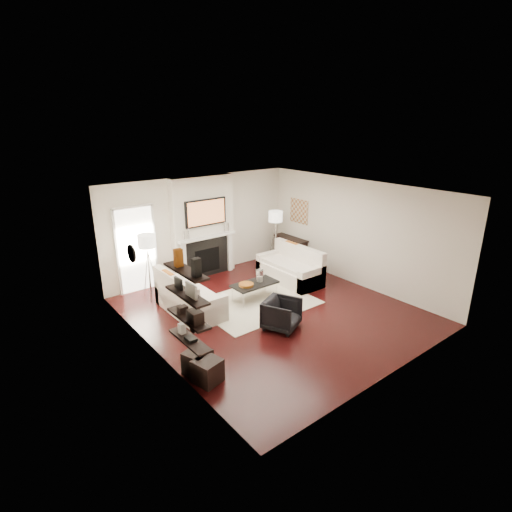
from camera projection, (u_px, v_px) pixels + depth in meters
room_envelope at (273, 254)px, 8.50m from camera, size 6.00×6.00×6.00m
chimney_breast at (203, 227)px, 10.64m from camera, size 1.80×0.25×2.70m
fireplace_surround at (207, 258)px, 10.81m from camera, size 1.30×0.02×1.04m
firebox at (207, 260)px, 10.83m from camera, size 0.75×0.02×0.65m
mantel_pilaster_l at (184, 263)px, 10.36m from camera, size 0.12×0.08×1.10m
mantel_pilaster_r at (230, 252)px, 11.20m from camera, size 0.12×0.08×1.10m
mantel_shelf at (207, 237)px, 10.58m from camera, size 1.70×0.18×0.07m
tv_body at (206, 212)px, 10.38m from camera, size 1.20×0.06×0.70m
tv_screen at (206, 213)px, 10.36m from camera, size 1.10×0.00×0.62m
candlestick_l_tall at (188, 234)px, 10.20m from camera, size 0.04×0.04×0.30m
candlestick_l_short at (184, 236)px, 10.14m from camera, size 0.04×0.04×0.24m
candlestick_r_tall at (224, 227)px, 10.84m from camera, size 0.04×0.04×0.30m
candlestick_r_short at (228, 227)px, 10.93m from camera, size 0.04×0.04×0.24m
hallway_panel at (136, 250)px, 9.73m from camera, size 0.90×0.02×2.10m
door_trim_l at (117, 254)px, 9.44m from camera, size 0.06×0.06×2.16m
door_trim_r at (155, 247)px, 10.00m from camera, size 0.06×0.06×2.16m
door_trim_top at (132, 207)px, 9.37m from camera, size 1.02×0.06×0.06m
rug at (256, 303)px, 9.35m from camera, size 2.60×2.00×0.01m
loveseat_left_base at (190, 303)px, 8.86m from camera, size 0.85×1.80×0.42m
loveseat_left_back at (176, 294)px, 8.56m from camera, size 0.18×1.80×0.80m
loveseat_left_arm_n at (209, 313)px, 8.23m from camera, size 0.85×0.18×0.60m
loveseat_left_arm_s at (173, 288)px, 9.43m from camera, size 0.85×0.18×0.60m
loveseat_left_cushion at (192, 292)px, 8.80m from camera, size 0.63×1.44×0.10m
pillow_left_orange at (169, 281)px, 8.72m from camera, size 0.10×0.42×0.42m
pillow_left_charcoal at (182, 290)px, 8.27m from camera, size 0.10×0.40×0.40m
loveseat_right_base at (289, 274)px, 10.55m from camera, size 0.85×1.80×0.42m
loveseat_right_back at (299, 260)px, 10.64m from camera, size 0.18×1.80×0.80m
loveseat_right_arm_n at (312, 280)px, 9.92m from camera, size 0.85×0.18×0.60m
loveseat_right_arm_s at (270, 262)px, 11.12m from camera, size 0.85×0.18×0.60m
loveseat_right_cushion at (288, 265)px, 10.43m from camera, size 0.63×1.44×0.10m
pillow_right_orange at (292, 250)px, 10.80m from camera, size 0.10×0.42×0.42m
pillow_right_charcoal at (307, 256)px, 10.35m from camera, size 0.10×0.40×0.40m
coffee_table at (255, 284)px, 9.40m from camera, size 1.10×0.55×0.04m
coffee_leg_nw at (243, 301)px, 9.02m from camera, size 0.02×0.02×0.38m
coffee_leg_ne at (277, 290)px, 9.60m from camera, size 0.02×0.02×0.38m
coffee_leg_sw at (232, 294)px, 9.34m from camera, size 0.02×0.02×0.38m
coffee_leg_se at (265, 284)px, 9.93m from camera, size 0.02×0.02×0.38m
hurricane_glass at (260, 276)px, 9.44m from camera, size 0.18×0.18×0.32m
hurricane_candle at (260, 279)px, 9.46m from camera, size 0.09×0.09×0.14m
copper_bowl at (246, 285)px, 9.24m from camera, size 0.34×0.34×0.06m
armchair at (282, 313)px, 8.12m from camera, size 0.87×0.85×0.69m
lamp_left_post at (150, 276)px, 9.36m from camera, size 0.02×0.02×1.20m
lamp_left_shade at (147, 241)px, 9.09m from camera, size 0.40×0.40×0.30m
lamp_left_leg_a at (154, 275)px, 9.43m from camera, size 0.25×0.02×1.23m
lamp_left_leg_b at (146, 275)px, 9.40m from camera, size 0.14×0.22×1.23m
lamp_left_leg_c at (149, 277)px, 9.26m from camera, size 0.14×0.22×1.23m
lamp_right_post at (275, 245)px, 11.66m from camera, size 0.02×0.02×1.20m
lamp_right_shade at (276, 216)px, 11.38m from camera, size 0.40×0.40×0.30m
lamp_right_leg_a at (278, 244)px, 11.72m from camera, size 0.25×0.02×1.23m
lamp_right_leg_b at (272, 244)px, 11.69m from camera, size 0.14×0.22×1.23m
lamp_right_leg_c at (276, 246)px, 11.55m from camera, size 0.14×0.22×1.23m
console_top at (291, 238)px, 11.84m from camera, size 0.35×1.20×0.04m
console_leg_n at (303, 255)px, 11.56m from camera, size 0.30×0.04×0.71m
console_leg_s at (278, 246)px, 12.37m from camera, size 0.30×0.04×0.71m
wall_art at (299, 211)px, 11.56m from camera, size 0.03×0.70×0.70m
shelf_bottom at (190, 340)px, 6.44m from camera, size 0.25×1.00×0.03m
shelf_lower at (188, 318)px, 6.31m from camera, size 0.25×1.00×0.04m
shelf_upper at (187, 295)px, 6.18m from camera, size 0.25×1.00×0.04m
shelf_top at (186, 271)px, 6.05m from camera, size 0.25×1.00×0.04m
decor_magfile_a at (196, 268)px, 5.74m from camera, size 0.12×0.10×0.28m
decor_magfile_b at (178, 258)px, 6.15m from camera, size 0.12×0.10×0.28m
decor_frame_a at (191, 291)px, 6.03m from camera, size 0.04×0.30×0.22m
decor_frame_b at (178, 283)px, 6.34m from camera, size 0.04×0.22×0.18m
decor_wine_rack at (195, 317)px, 6.10m from camera, size 0.18×0.25×0.20m
decor_box_small at (182, 309)px, 6.42m from camera, size 0.15×0.12×0.12m
decor_books at (191, 339)px, 6.40m from camera, size 0.14×0.20×0.05m
decor_box_tall at (182, 328)px, 6.59m from camera, size 0.10×0.10×0.18m
clock_rim at (132, 253)px, 7.46m from camera, size 0.04×0.34×0.34m
clock_face at (133, 253)px, 7.48m from camera, size 0.01×0.29×0.29m
ottoman_near at (198, 362)px, 6.73m from camera, size 0.51×0.51×0.40m
ottoman_far at (208, 371)px, 6.49m from camera, size 0.49×0.49×0.40m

